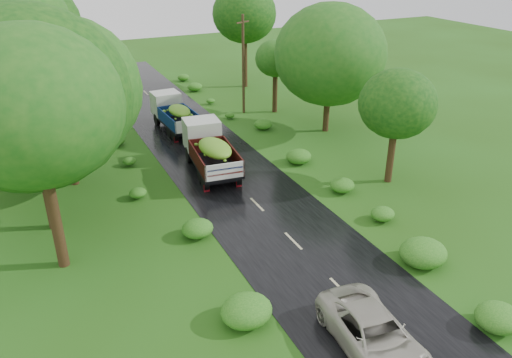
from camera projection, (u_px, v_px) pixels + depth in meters
ground at (341, 289)px, 20.47m from camera, size 120.00×120.00×0.00m
road at (283, 231)px, 24.53m from camera, size 6.50×80.00×0.02m
road_lines at (274, 221)px, 25.34m from camera, size 0.12×69.60×0.00m
truck_near at (209, 147)px, 30.37m from camera, size 2.91×6.53×2.66m
truck_far at (174, 112)px, 36.99m from camera, size 2.31×5.88×2.44m
car at (374, 334)px, 17.15m from camera, size 2.75×5.18×1.39m
utility_pole at (243, 64)px, 39.49m from camera, size 1.28×0.66×7.81m
trees_left at (17, 51)px, 31.04m from camera, size 7.29×33.74×10.21m
trees_right at (303, 48)px, 37.18m from camera, size 4.80×25.99×8.34m
shrubs at (216, 159)px, 31.70m from camera, size 11.90×44.00×0.70m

